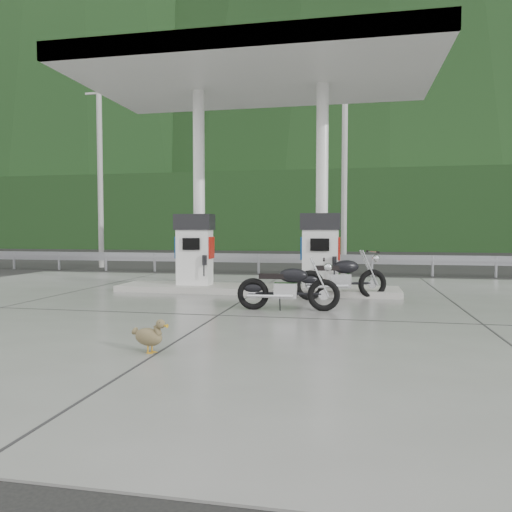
% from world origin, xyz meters
% --- Properties ---
extents(ground, '(160.00, 160.00, 0.00)m').
position_xyz_m(ground, '(0.00, 0.00, 0.00)').
color(ground, black).
rests_on(ground, ground).
extents(forecourt_apron, '(18.00, 14.00, 0.02)m').
position_xyz_m(forecourt_apron, '(0.00, 0.00, 0.01)').
color(forecourt_apron, slate).
rests_on(forecourt_apron, ground).
extents(pump_island, '(7.00, 1.40, 0.15)m').
position_xyz_m(pump_island, '(0.00, 2.50, 0.10)').
color(pump_island, '#9C9991').
rests_on(pump_island, forecourt_apron).
extents(gas_pump_left, '(0.95, 0.55, 1.80)m').
position_xyz_m(gas_pump_left, '(-1.60, 2.50, 1.07)').
color(gas_pump_left, white).
rests_on(gas_pump_left, pump_island).
extents(gas_pump_right, '(0.95, 0.55, 1.80)m').
position_xyz_m(gas_pump_right, '(1.60, 2.50, 1.07)').
color(gas_pump_right, white).
rests_on(gas_pump_right, pump_island).
extents(canopy_column_left, '(0.30, 0.30, 5.00)m').
position_xyz_m(canopy_column_left, '(-1.60, 2.90, 2.67)').
color(canopy_column_left, white).
rests_on(canopy_column_left, pump_island).
extents(canopy_column_right, '(0.30, 0.30, 5.00)m').
position_xyz_m(canopy_column_right, '(1.60, 2.90, 2.67)').
color(canopy_column_right, white).
rests_on(canopy_column_right, pump_island).
extents(canopy_roof, '(8.50, 5.00, 0.40)m').
position_xyz_m(canopy_roof, '(0.00, 2.50, 5.37)').
color(canopy_roof, silver).
rests_on(canopy_roof, canopy_column_left).
extents(guardrail, '(26.00, 0.16, 1.42)m').
position_xyz_m(guardrail, '(0.00, 8.00, 0.71)').
color(guardrail, gray).
rests_on(guardrail, ground).
extents(road, '(60.00, 7.00, 0.01)m').
position_xyz_m(road, '(0.00, 11.50, 0.00)').
color(road, black).
rests_on(road, ground).
extents(utility_pole_a, '(0.22, 0.22, 8.00)m').
position_xyz_m(utility_pole_a, '(-8.00, 9.50, 4.00)').
color(utility_pole_a, '#9C9C96').
rests_on(utility_pole_a, ground).
extents(utility_pole_b, '(0.22, 0.22, 8.00)m').
position_xyz_m(utility_pole_b, '(2.00, 9.50, 4.00)').
color(utility_pole_b, '#9C9C96').
rests_on(utility_pole_b, ground).
extents(tree_band, '(80.00, 6.00, 6.00)m').
position_xyz_m(tree_band, '(0.00, 30.00, 3.00)').
color(tree_band, black).
rests_on(tree_band, ground).
extents(forested_hills, '(100.00, 40.00, 140.00)m').
position_xyz_m(forested_hills, '(0.00, 60.00, 0.00)').
color(forested_hills, black).
rests_on(forested_hills, ground).
extents(motorcycle_left, '(1.89, 0.70, 0.88)m').
position_xyz_m(motorcycle_left, '(1.16, -0.16, 0.46)').
color(motorcycle_left, black).
rests_on(motorcycle_left, forecourt_apron).
extents(motorcycle_right, '(2.09, 1.31, 0.94)m').
position_xyz_m(motorcycle_right, '(2.13, 1.62, 0.49)').
color(motorcycle_right, black).
rests_on(motorcycle_right, forecourt_apron).
extents(duck, '(0.54, 0.33, 0.38)m').
position_xyz_m(duck, '(-0.13, -3.80, 0.21)').
color(duck, brown).
rests_on(duck, forecourt_apron).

